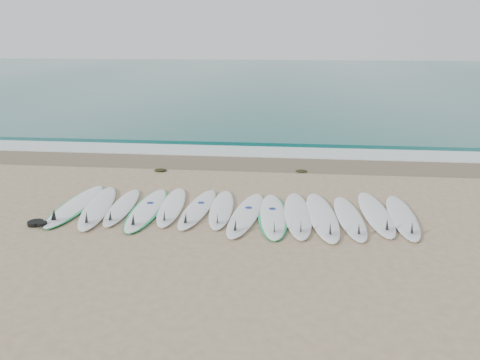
# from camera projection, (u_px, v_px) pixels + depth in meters

# --- Properties ---
(ground) EXTENTS (120.00, 120.00, 0.00)m
(ground) POSITION_uv_depth(u_px,v_px,m) (234.00, 212.00, 10.44)
(ground) COLOR tan
(ocean) EXTENTS (120.00, 55.00, 0.03)m
(ocean) POSITION_uv_depth(u_px,v_px,m) (276.00, 78.00, 41.26)
(ocean) COLOR #1C605E
(ocean) RESTS_ON ground
(wet_sand_band) EXTENTS (120.00, 1.80, 0.01)m
(wet_sand_band) POSITION_uv_depth(u_px,v_px,m) (249.00, 163.00, 14.33)
(wet_sand_band) COLOR brown
(wet_sand_band) RESTS_ON ground
(foam_band) EXTENTS (120.00, 1.40, 0.04)m
(foam_band) POSITION_uv_depth(u_px,v_px,m) (253.00, 152.00, 15.65)
(foam_band) COLOR silver
(foam_band) RESTS_ON ground
(wave_crest) EXTENTS (120.00, 1.00, 0.10)m
(wave_crest) POSITION_uv_depth(u_px,v_px,m) (256.00, 141.00, 17.07)
(wave_crest) COLOR #1C605E
(wave_crest) RESTS_ON ground
(surfboard_0) EXTENTS (0.70, 2.82, 0.36)m
(surfboard_0) POSITION_uv_depth(u_px,v_px,m) (75.00, 205.00, 10.71)
(surfboard_0) COLOR white
(surfboard_0) RESTS_ON ground
(surfboard_1) EXTENTS (1.07, 2.90, 0.36)m
(surfboard_1) POSITION_uv_depth(u_px,v_px,m) (97.00, 207.00, 10.55)
(surfboard_1) COLOR white
(surfboard_1) RESTS_ON ground
(surfboard_2) EXTENTS (0.66, 2.46, 0.31)m
(surfboard_2) POSITION_uv_depth(u_px,v_px,m) (122.00, 207.00, 10.59)
(surfboard_2) COLOR white
(surfboard_2) RESTS_ON ground
(surfboard_3) EXTENTS (0.71, 2.76, 0.35)m
(surfboard_3) POSITION_uv_depth(u_px,v_px,m) (147.00, 209.00, 10.47)
(surfboard_3) COLOR white
(surfboard_3) RESTS_ON ground
(surfboard_4) EXTENTS (0.73, 2.58, 0.33)m
(surfboard_4) POSITION_uv_depth(u_px,v_px,m) (171.00, 207.00, 10.62)
(surfboard_4) COLOR white
(surfboard_4) RESTS_ON ground
(surfboard_5) EXTENTS (0.74, 2.62, 0.33)m
(surfboard_5) POSITION_uv_depth(u_px,v_px,m) (197.00, 209.00, 10.48)
(surfboard_5) COLOR white
(surfboard_5) RESTS_ON ground
(surfboard_6) EXTENTS (0.63, 2.50, 0.32)m
(surfboard_6) POSITION_uv_depth(u_px,v_px,m) (221.00, 209.00, 10.47)
(surfboard_6) COLOR white
(surfboard_6) RESTS_ON ground
(surfboard_7) EXTENTS (0.90, 2.78, 0.35)m
(surfboard_7) POSITION_uv_depth(u_px,v_px,m) (245.00, 215.00, 10.14)
(surfboard_7) COLOR white
(surfboard_7) RESTS_ON ground
(surfboard_8) EXTENTS (0.83, 2.73, 0.34)m
(surfboard_8) POSITION_uv_depth(u_px,v_px,m) (273.00, 215.00, 10.12)
(surfboard_8) COLOR white
(surfboard_8) RESTS_ON ground
(surfboard_9) EXTENTS (0.71, 2.80, 0.36)m
(surfboard_9) POSITION_uv_depth(u_px,v_px,m) (298.00, 215.00, 10.13)
(surfboard_9) COLOR white
(surfboard_9) RESTS_ON ground
(surfboard_10) EXTENTS (0.83, 2.93, 0.37)m
(surfboard_10) POSITION_uv_depth(u_px,v_px,m) (323.00, 216.00, 10.03)
(surfboard_10) COLOR white
(surfboard_10) RESTS_ON ground
(surfboard_11) EXTENTS (0.71, 2.62, 0.33)m
(surfboard_11) POSITION_uv_depth(u_px,v_px,m) (350.00, 218.00, 9.97)
(surfboard_11) COLOR white
(surfboard_11) RESTS_ON ground
(surfboard_12) EXTENTS (0.70, 2.79, 0.35)m
(surfboard_12) POSITION_uv_depth(u_px,v_px,m) (376.00, 214.00, 10.19)
(surfboard_12) COLOR white
(surfboard_12) RESTS_ON ground
(surfboard_13) EXTENTS (0.67, 2.70, 0.34)m
(surfboard_13) POSITION_uv_depth(u_px,v_px,m) (403.00, 217.00, 10.01)
(surfboard_13) COLOR silver
(surfboard_13) RESTS_ON ground
(seaweed_near) EXTENTS (0.36, 0.28, 0.07)m
(seaweed_near) POSITION_uv_depth(u_px,v_px,m) (160.00, 170.00, 13.51)
(seaweed_near) COLOR black
(seaweed_near) RESTS_ON ground
(seaweed_far) EXTENTS (0.34, 0.26, 0.07)m
(seaweed_far) POSITION_uv_depth(u_px,v_px,m) (301.00, 171.00, 13.42)
(seaweed_far) COLOR black
(seaweed_far) RESTS_ON ground
(leash_coil) EXTENTS (0.46, 0.36, 0.11)m
(leash_coil) POSITION_uv_depth(u_px,v_px,m) (37.00, 223.00, 9.72)
(leash_coil) COLOR black
(leash_coil) RESTS_ON ground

